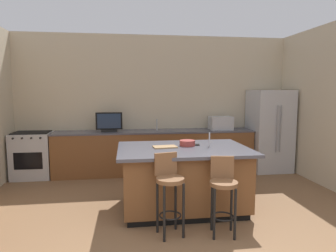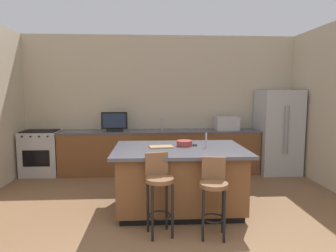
# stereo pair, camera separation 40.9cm
# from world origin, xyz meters

# --- Properties ---
(wall_back) EXTENTS (6.46, 0.12, 2.97)m
(wall_back) POSITION_xyz_m (0.00, 4.45, 1.49)
(wall_back) COLOR beige
(wall_back) RESTS_ON ground_plane
(counter_back) EXTENTS (4.23, 0.62, 0.92)m
(counter_back) POSITION_xyz_m (-0.04, 4.07, 0.46)
(counter_back) COLOR brown
(counter_back) RESTS_ON ground_plane
(kitchen_island) EXTENTS (1.91, 1.33, 0.93)m
(kitchen_island) POSITION_xyz_m (0.19, 2.05, 0.48)
(kitchen_island) COLOR black
(kitchen_island) RESTS_ON ground_plane
(refrigerator) EXTENTS (0.83, 0.82, 1.78)m
(refrigerator) POSITION_xyz_m (2.50, 3.98, 0.89)
(refrigerator) COLOR #B7BABF
(refrigerator) RESTS_ON ground_plane
(range_oven) EXTENTS (0.76, 0.63, 0.94)m
(range_oven) POSITION_xyz_m (-2.54, 4.07, 0.47)
(range_oven) COLOR #B7BABF
(range_oven) RESTS_ON ground_plane
(microwave) EXTENTS (0.48, 0.36, 0.29)m
(microwave) POSITION_xyz_m (1.41, 4.07, 1.07)
(microwave) COLOR #B7BABF
(microwave) RESTS_ON counter_back
(tv_monitor) EXTENTS (0.54, 0.16, 0.40)m
(tv_monitor) POSITION_xyz_m (-0.99, 4.01, 1.11)
(tv_monitor) COLOR black
(tv_monitor) RESTS_ON counter_back
(sink_faucet_back) EXTENTS (0.02, 0.02, 0.24)m
(sink_faucet_back) POSITION_xyz_m (0.02, 4.17, 1.04)
(sink_faucet_back) COLOR #B2B2B7
(sink_faucet_back) RESTS_ON counter_back
(sink_faucet_island) EXTENTS (0.02, 0.02, 0.22)m
(sink_faucet_island) POSITION_xyz_m (0.59, 2.05, 1.04)
(sink_faucet_island) COLOR #B2B2B7
(sink_faucet_island) RESTS_ON kitchen_island
(bar_stool_left) EXTENTS (0.35, 0.37, 1.00)m
(bar_stool_left) POSITION_xyz_m (-0.13, 1.27, 0.61)
(bar_stool_left) COLOR brown
(bar_stool_left) RESTS_ON ground_plane
(bar_stool_right) EXTENTS (0.34, 0.36, 0.95)m
(bar_stool_right) POSITION_xyz_m (0.52, 1.19, 0.57)
(bar_stool_right) COLOR brown
(bar_stool_right) RESTS_ON ground_plane
(fruit_bowl) EXTENTS (0.24, 0.24, 0.08)m
(fruit_bowl) POSITION_xyz_m (0.28, 2.19, 0.97)
(fruit_bowl) COLOR #993833
(fruit_bowl) RESTS_ON kitchen_island
(cell_phone) EXTENTS (0.10, 0.16, 0.01)m
(cell_phone) POSITION_xyz_m (0.44, 2.22, 0.94)
(cell_phone) COLOR black
(cell_phone) RESTS_ON kitchen_island
(cutting_board) EXTENTS (0.37, 0.25, 0.02)m
(cutting_board) POSITION_xyz_m (-0.08, 2.09, 0.94)
(cutting_board) COLOR #A87F51
(cutting_board) RESTS_ON kitchen_island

